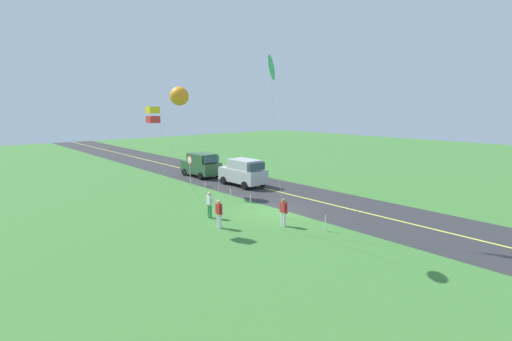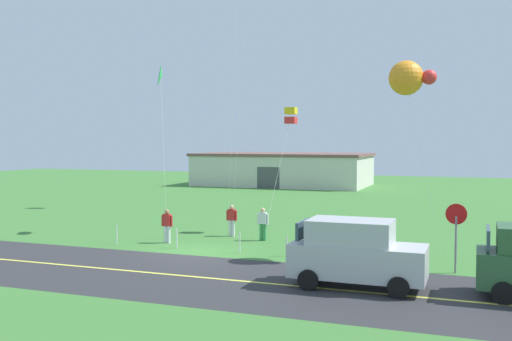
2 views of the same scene
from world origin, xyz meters
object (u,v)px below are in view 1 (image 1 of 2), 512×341
(person_adult_companion, at_px, (284,211))
(kite_red_low, at_px, (153,115))
(kite_blue_mid, at_px, (270,68))
(person_child_watcher, at_px, (219,213))
(stop_sign, at_px, (190,164))
(kite_pink_drift, at_px, (179,96))
(car_suv_foreground, at_px, (243,172))
(car_parked_east_near, at_px, (201,165))
(person_adult_near, at_px, (210,204))

(person_adult_companion, xyz_separation_m, kite_red_low, (4.47, 5.36, 5.30))
(person_adult_companion, xyz_separation_m, kite_blue_mid, (-1.95, 2.93, 7.37))
(kite_blue_mid, bearing_deg, person_child_watcher, -0.42)
(stop_sign, bearing_deg, kite_blue_mid, 162.13)
(person_child_watcher, distance_m, kite_pink_drift, 11.41)
(car_suv_foreground, height_order, car_parked_east_near, same)
(person_child_watcher, height_order, kite_pink_drift, kite_pink_drift)
(kite_red_low, bearing_deg, kite_pink_drift, -38.91)
(person_adult_near, height_order, kite_blue_mid, kite_blue_mid)
(stop_sign, relative_size, person_adult_near, 1.60)
(kite_blue_mid, distance_m, kite_pink_drift, 13.32)
(person_adult_companion, height_order, person_child_watcher, same)
(person_child_watcher, bearing_deg, kite_blue_mid, 105.07)
(car_parked_east_near, distance_m, stop_sign, 4.11)
(car_parked_east_near, distance_m, person_adult_near, 13.74)
(car_suv_foreground, xyz_separation_m, car_parked_east_near, (5.86, 0.42, 0.00))
(car_suv_foreground, height_order, kite_pink_drift, kite_pink_drift)
(kite_red_low, bearing_deg, car_parked_east_near, -41.76)
(car_parked_east_near, height_order, person_child_watcher, car_parked_east_near)
(kite_red_low, xyz_separation_m, kite_pink_drift, (6.56, -5.30, 1.21))
(person_child_watcher, relative_size, kite_red_low, 0.24)
(car_parked_east_near, relative_size, person_adult_near, 2.75)
(person_child_watcher, bearing_deg, person_adult_near, -94.30)
(car_suv_foreground, bearing_deg, kite_pink_drift, 78.95)
(person_adult_near, bearing_deg, kite_blue_mid, 34.07)
(stop_sign, bearing_deg, person_adult_companion, 171.69)
(person_adult_companion, relative_size, kite_blue_mid, 0.18)
(person_adult_near, bearing_deg, car_suv_foreground, 169.70)
(person_adult_near, height_order, kite_pink_drift, kite_pink_drift)
(car_suv_foreground, xyz_separation_m, person_adult_near, (-5.96, 7.43, -0.29))
(car_suv_foreground, relative_size, stop_sign, 1.72)
(kite_pink_drift, bearing_deg, person_adult_near, 162.97)
(car_parked_east_near, xyz_separation_m, person_adult_companion, (-15.85, 4.81, -0.29))
(person_adult_companion, bearing_deg, kite_pink_drift, 169.51)
(person_child_watcher, bearing_deg, car_parked_east_near, -103.79)
(car_parked_east_near, distance_m, kite_red_low, 16.07)
(car_suv_foreground, height_order, person_adult_near, car_suv_foreground)
(person_adult_near, distance_m, person_adult_companion, 4.60)
(person_child_watcher, height_order, kite_red_low, kite_red_low)
(car_suv_foreground, xyz_separation_m, kite_pink_drift, (1.03, 5.29, 6.23))
(person_adult_near, height_order, kite_red_low, kite_red_low)
(kite_red_low, bearing_deg, person_adult_near, -97.68)
(stop_sign, xyz_separation_m, kite_red_low, (-8.56, 7.26, 4.36))
(person_adult_near, distance_m, kite_blue_mid, 9.53)
(kite_blue_mid, bearing_deg, person_adult_companion, -56.34)
(car_parked_east_near, xyz_separation_m, person_adult_near, (-11.81, 7.01, -0.29))
(stop_sign, bearing_deg, person_adult_near, 155.47)
(person_adult_companion, bearing_deg, stop_sign, 160.90)
(car_suv_foreground, distance_m, kite_red_low, 12.96)
(car_suv_foreground, bearing_deg, kite_red_low, 117.58)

